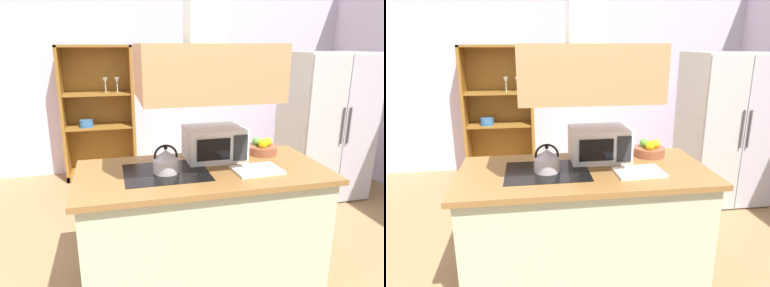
# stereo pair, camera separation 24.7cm
# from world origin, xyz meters

# --- Properties ---
(wall_back) EXTENTS (6.00, 0.12, 2.70)m
(wall_back) POSITION_xyz_m (0.00, 3.00, 1.35)
(wall_back) COLOR silver
(wall_back) RESTS_ON ground
(kitchen_island) EXTENTS (1.83, 0.85, 0.90)m
(kitchen_island) POSITION_xyz_m (0.12, 0.31, 0.45)
(kitchen_island) COLOR #B1BB9F
(kitchen_island) RESTS_ON ground
(range_hood) EXTENTS (0.90, 0.70, 1.27)m
(range_hood) POSITION_xyz_m (0.13, 0.31, 1.73)
(range_hood) COLOR tan
(refrigerator) EXTENTS (0.90, 0.77, 1.71)m
(refrigerator) POSITION_xyz_m (1.96, 1.55, 0.85)
(refrigerator) COLOR beige
(refrigerator) RESTS_ON ground
(dish_cabinet) EXTENTS (0.94, 0.40, 1.78)m
(dish_cabinet) POSITION_xyz_m (-0.67, 2.78, 0.79)
(dish_cabinet) COLOR #8E5E22
(dish_cabinet) RESTS_ON ground
(kettle) EXTENTS (0.18, 0.18, 0.21)m
(kettle) POSITION_xyz_m (-0.15, 0.31, 0.99)
(kettle) COLOR beige
(kettle) RESTS_ON kitchen_island
(cutting_board) EXTENTS (0.35, 0.26, 0.02)m
(cutting_board) POSITION_xyz_m (0.50, 0.19, 0.91)
(cutting_board) COLOR white
(cutting_board) RESTS_ON kitchen_island
(microwave) EXTENTS (0.46, 0.35, 0.26)m
(microwave) POSITION_xyz_m (0.28, 0.53, 1.03)
(microwave) COLOR silver
(microwave) RESTS_ON kitchen_island
(fruit_bowl) EXTENTS (0.25, 0.25, 0.14)m
(fruit_bowl) POSITION_xyz_m (0.70, 0.57, 0.95)
(fruit_bowl) COLOR brown
(fruit_bowl) RESTS_ON kitchen_island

